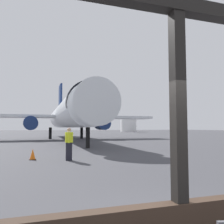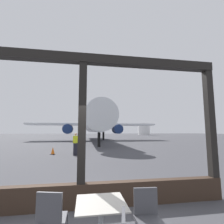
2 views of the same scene
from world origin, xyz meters
The scene contains 6 objects.
ground_plane centered at (0.00, 40.00, 0.00)m, with size 220.00×220.00×0.00m, color #424247.
window_frame centered at (0.00, 0.00, 1.43)m, with size 7.58×0.24×3.90m.
airplane centered at (1.80, 29.64, 3.64)m, with size 26.59×34.35×10.54m.
ground_crew_worker centered at (-0.63, 9.21, 0.90)m, with size 0.40×0.57×1.74m.
traffic_cone centered at (-2.47, 10.07, 0.27)m, with size 0.36×0.36×0.58m.
fuel_storage_tank centered at (31.63, 81.81, 3.08)m, with size 6.33×6.33×6.15m, color white.
Camera 1 is at (-2.13, -3.19, 1.75)m, focal length 36.64 mm.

